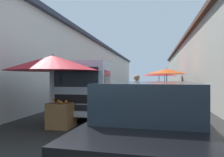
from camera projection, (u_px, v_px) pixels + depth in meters
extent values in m
plane|color=#282826|center=(136.00, 100.00, 14.76)|extent=(90.00, 90.00, 0.00)
cube|color=silver|center=(53.00, 69.00, 18.35)|extent=(49.50, 7.00, 4.49)
cube|color=#383D4C|center=(53.00, 41.00, 18.34)|extent=(49.80, 7.50, 0.24)
cylinder|color=#9E9EA3|center=(167.00, 86.00, 13.51)|extent=(0.06, 0.06, 2.08)
cone|color=#D84C14|center=(167.00, 71.00, 13.51)|extent=(2.46, 2.46, 0.32)
sphere|color=#9E9EA3|center=(167.00, 68.00, 13.51)|extent=(0.07, 0.07, 0.07)
cube|color=olive|center=(168.00, 97.00, 13.39)|extent=(0.74, 0.60, 0.71)
sphere|color=orange|center=(170.00, 91.00, 13.21)|extent=(0.09, 0.09, 0.09)
sphere|color=orange|center=(171.00, 90.00, 13.49)|extent=(0.09, 0.09, 0.09)
sphere|color=orange|center=(170.00, 90.00, 13.35)|extent=(0.09, 0.09, 0.09)
cylinder|color=#9E9EA3|center=(159.00, 83.00, 18.48)|extent=(0.06, 0.06, 2.09)
cone|color=red|center=(159.00, 73.00, 18.48)|extent=(2.88, 2.88, 0.39)
sphere|color=#9E9EA3|center=(159.00, 71.00, 18.48)|extent=(0.07, 0.07, 0.07)
cube|color=olive|center=(160.00, 91.00, 18.70)|extent=(0.73, 0.72, 0.71)
sphere|color=orange|center=(162.00, 86.00, 18.51)|extent=(0.09, 0.09, 0.09)
sphere|color=orange|center=(163.00, 87.00, 18.56)|extent=(0.09, 0.09, 0.09)
sphere|color=orange|center=(160.00, 87.00, 18.90)|extent=(0.09, 0.09, 0.09)
sphere|color=orange|center=(161.00, 87.00, 18.90)|extent=(0.09, 0.09, 0.09)
cylinder|color=#9E9EA3|center=(165.00, 82.00, 20.70)|extent=(0.06, 0.06, 2.31)
cone|color=red|center=(165.00, 71.00, 20.70)|extent=(2.84, 2.84, 0.34)
sphere|color=#9E9EA3|center=(165.00, 69.00, 20.70)|extent=(0.07, 0.07, 0.07)
cube|color=olive|center=(167.00, 90.00, 20.50)|extent=(0.88, 0.77, 0.75)
sphere|color=orange|center=(168.00, 85.00, 20.56)|extent=(0.09, 0.09, 0.09)
sphere|color=orange|center=(169.00, 86.00, 20.42)|extent=(0.09, 0.09, 0.09)
sphere|color=orange|center=(164.00, 85.00, 20.67)|extent=(0.09, 0.09, 0.09)
sphere|color=orange|center=(165.00, 86.00, 20.36)|extent=(0.09, 0.09, 0.09)
cylinder|color=#9E9EA3|center=(53.00, 92.00, 6.69)|extent=(0.06, 0.06, 2.22)
cone|color=red|center=(53.00, 63.00, 6.69)|extent=(2.86, 2.86, 0.47)
sphere|color=#9E9EA3|center=(53.00, 54.00, 6.69)|extent=(0.07, 0.07, 0.07)
cube|color=olive|center=(61.00, 115.00, 6.75)|extent=(0.83, 0.69, 0.76)
sphere|color=orange|center=(59.00, 101.00, 6.74)|extent=(0.09, 0.09, 0.09)
sphere|color=orange|center=(61.00, 102.00, 6.46)|extent=(0.09, 0.09, 0.09)
sphere|color=orange|center=(53.00, 100.00, 6.65)|extent=(0.09, 0.09, 0.09)
sphere|color=orange|center=(66.00, 102.00, 6.64)|extent=(0.09, 0.09, 0.09)
cube|color=black|center=(150.00, 134.00, 3.71)|extent=(3.97, 1.89, 0.64)
cube|color=#19232D|center=(151.00, 98.00, 3.86)|extent=(2.40, 1.62, 0.56)
cylinder|color=black|center=(194.00, 134.00, 4.80)|extent=(0.61, 0.23, 0.60)
cylinder|color=black|center=(117.00, 129.00, 5.21)|extent=(0.61, 0.23, 0.60)
cube|color=black|center=(94.00, 102.00, 9.26)|extent=(4.84, 1.61, 0.36)
cube|color=#ADC6E0|center=(83.00, 82.00, 7.64)|extent=(1.59, 1.79, 1.40)
cube|color=#19232D|center=(76.00, 77.00, 6.92)|extent=(0.10, 1.47, 0.63)
cube|color=#19232D|center=(83.00, 77.00, 7.64)|extent=(1.10, 1.80, 0.45)
cube|color=black|center=(76.00, 99.00, 6.91)|extent=(0.10, 1.40, 0.28)
cube|color=silver|center=(75.00, 114.00, 6.83)|extent=(0.17, 1.75, 0.18)
cube|color=gray|center=(116.00, 91.00, 9.93)|extent=(3.16, 0.15, 0.50)
cube|color=gray|center=(81.00, 91.00, 10.20)|extent=(3.16, 0.15, 0.50)
cube|color=gray|center=(105.00, 89.00, 11.59)|extent=(0.11, 1.65, 0.50)
cylinder|color=black|center=(107.00, 112.00, 7.50)|extent=(0.73, 0.24, 0.72)
cylinder|color=black|center=(59.00, 111.00, 7.79)|extent=(0.73, 0.24, 0.72)
cylinder|color=black|center=(119.00, 102.00, 10.53)|extent=(0.73, 0.24, 0.72)
cylinder|color=black|center=(84.00, 101.00, 10.82)|extent=(0.73, 0.24, 0.72)
cylinder|color=navy|center=(139.00, 110.00, 7.65)|extent=(0.14, 0.14, 0.81)
cylinder|color=navy|center=(134.00, 110.00, 7.64)|extent=(0.14, 0.14, 0.81)
cube|color=white|center=(137.00, 90.00, 7.65)|extent=(0.32, 0.51, 0.61)
sphere|color=#A57A5B|center=(137.00, 78.00, 7.64)|extent=(0.22, 0.22, 0.22)
cylinder|color=white|center=(145.00, 89.00, 7.67)|extent=(0.08, 0.08, 0.55)
cylinder|color=white|center=(129.00, 89.00, 7.63)|extent=(0.08, 0.08, 0.55)
cylinder|color=black|center=(107.00, 94.00, 17.07)|extent=(0.45, 0.16, 0.44)
cylinder|color=black|center=(106.00, 96.00, 15.82)|extent=(0.45, 0.18, 0.44)
cube|color=red|center=(106.00, 95.00, 16.39)|extent=(0.93, 0.43, 0.08)
ellipsoid|color=black|center=(106.00, 90.00, 16.09)|extent=(0.60, 0.35, 0.20)
cube|color=red|center=(107.00, 89.00, 17.02)|extent=(0.19, 0.34, 0.56)
cylinder|color=silver|center=(107.00, 88.00, 16.95)|extent=(0.28, 0.11, 0.68)
cylinder|color=black|center=(107.00, 83.00, 16.87)|extent=(0.55, 0.13, 0.04)
cylinder|color=#194CB2|center=(192.00, 117.00, 6.23)|extent=(0.30, 0.30, 0.03)
cylinder|color=#194CB2|center=(191.00, 123.00, 6.34)|extent=(0.04, 0.04, 0.42)
cylinder|color=#194CB2|center=(188.00, 124.00, 6.25)|extent=(0.04, 0.04, 0.42)
cylinder|color=#194CB2|center=(193.00, 125.00, 6.12)|extent=(0.04, 0.04, 0.42)
cylinder|color=#194CB2|center=(196.00, 124.00, 6.21)|extent=(0.04, 0.04, 0.42)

